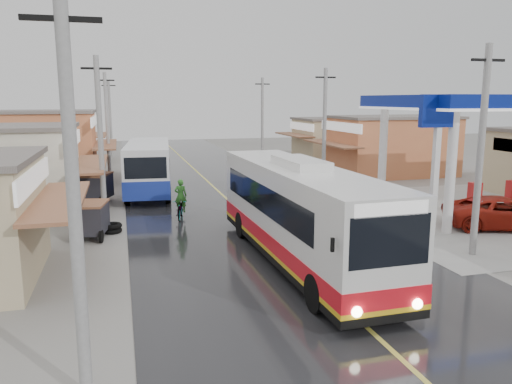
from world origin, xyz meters
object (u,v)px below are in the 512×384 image
Objects in this scene: tyre_stack at (112,228)px; coach_bus at (299,213)px; second_bus at (149,166)px; tricycle_far at (96,186)px; cyclist at (181,206)px; tricycle_near at (91,218)px; jeepney at (504,213)px.

coach_bus is at bearing -42.35° from tyre_stack.
second_bus is at bearing 76.95° from tyre_stack.
tyre_stack is at bearing -98.05° from second_bus.
second_bus is at bearing 57.12° from tricycle_far.
tricycle_near is (-4.19, -2.50, 0.22)m from cyclist.
second_bus is at bearing 83.47° from tricycle_near.
tricycle_far is at bearing -136.73° from second_bus.
tyre_stack is (0.96, -7.07, -0.78)m from tricycle_far.
cyclist is at bearing 29.00° from tyre_stack.
cyclist is (-3.41, 7.98, -1.19)m from coach_bus.
jeepney is 18.24m from tyre_stack.
jeepney is at bearing 9.55° from coach_bus.
cyclist is 6.77m from tricycle_far.
tricycle_far reaches higher than tyre_stack.
second_bus is at bearing 67.62° from jeepney.
second_bus is (-4.52, 15.72, -0.13)m from coach_bus.
second_bus is 4.77× the size of cyclist.
tricycle_far is 7.18m from tyre_stack.
jeepney is 2.59× the size of cyclist.
second_bus reaches higher than cyclist.
coach_bus is at bearing 119.65° from jeepney.
coach_bus reaches higher than tricycle_near.
tricycle_near is (-7.60, 5.48, -0.97)m from coach_bus.
cyclist reaches higher than tricycle_far.
cyclist is at bearing 41.07° from tricycle_near.
coach_bus is 15.31m from tricycle_far.
second_bus reaches higher than tyre_stack.
jeepney is at bearing 0.01° from tricycle_near.
second_bus reaches higher than jeepney.
cyclist is 3.83m from tyre_stack.
second_bus is 10.72m from tricycle_near.
tyre_stack is (-2.22, -9.58, -1.52)m from second_bus.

